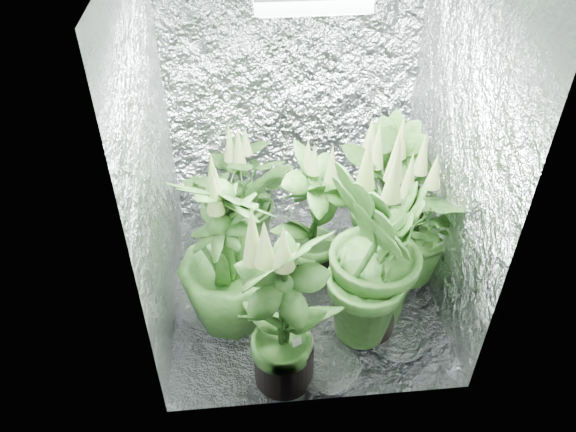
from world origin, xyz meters
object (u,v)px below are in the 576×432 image
(plant_b, at_px, (314,219))
(plant_f, at_px, (283,312))
(plant_c, at_px, (382,200))
(plant_g, at_px, (376,256))
(plant_d, at_px, (227,255))
(circulation_fan, at_px, (374,204))
(plant_a, at_px, (240,193))
(plant_e, at_px, (409,221))

(plant_b, bearing_deg, plant_f, -108.19)
(plant_c, relative_size, plant_g, 0.84)
(plant_d, distance_m, plant_f, 0.52)
(plant_f, xyz_separation_m, circulation_fan, (0.75, 1.25, -0.34))
(plant_a, bearing_deg, plant_d, -96.55)
(plant_c, height_order, circulation_fan, plant_c)
(plant_d, relative_size, plant_g, 0.87)
(plant_f, xyz_separation_m, plant_g, (0.52, 0.28, 0.08))
(plant_a, xyz_separation_m, plant_g, (0.70, -0.88, 0.19))
(plant_g, bearing_deg, plant_e, 53.55)
(plant_b, distance_m, plant_g, 0.56)
(plant_f, bearing_deg, plant_d, 121.29)
(plant_e, distance_m, plant_g, 0.53)
(plant_b, relative_size, circulation_fan, 2.49)
(plant_d, relative_size, plant_e, 1.02)
(plant_c, height_order, plant_e, plant_c)
(plant_c, bearing_deg, plant_b, -164.45)
(plant_b, distance_m, plant_d, 0.61)
(plant_b, bearing_deg, plant_a, 137.64)
(plant_g, bearing_deg, plant_f, -151.74)
(plant_c, bearing_deg, plant_f, -128.30)
(plant_d, xyz_separation_m, plant_f, (0.27, -0.44, 0.00))
(plant_b, distance_m, circulation_fan, 0.77)
(plant_e, distance_m, circulation_fan, 0.64)
(plant_f, bearing_deg, plant_g, 28.26)
(plant_b, height_order, plant_e, plant_b)
(plant_d, xyz_separation_m, plant_e, (1.09, 0.25, -0.04))
(plant_d, bearing_deg, plant_c, 24.47)
(plant_d, xyz_separation_m, plant_g, (0.78, -0.17, 0.08))
(plant_b, xyz_separation_m, plant_f, (-0.25, -0.76, 0.04))
(plant_e, height_order, circulation_fan, plant_e)
(plant_c, distance_m, plant_e, 0.23)
(plant_e, bearing_deg, plant_c, 122.48)
(plant_d, xyz_separation_m, circulation_fan, (1.02, 0.81, -0.34))
(plant_b, xyz_separation_m, plant_d, (-0.52, -0.32, 0.04))
(circulation_fan, bearing_deg, plant_e, -102.64)
(plant_e, bearing_deg, plant_g, -126.45)
(plant_c, height_order, plant_f, plant_f)
(plant_g, bearing_deg, plant_a, 128.61)
(plant_a, distance_m, plant_d, 0.73)
(plant_b, height_order, plant_c, plant_c)
(plant_d, relative_size, plant_f, 0.98)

